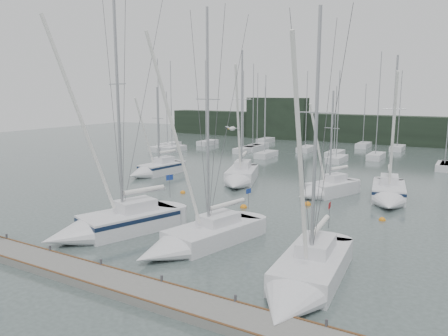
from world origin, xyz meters
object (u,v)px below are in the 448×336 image
object	(u,v)px
sailboat_mid_a	(153,170)
buoy_d	(382,220)
sailboat_near_right	(303,282)
buoy_a	(244,208)
sailboat_mid_b	(240,178)
sailboat_near_center	(190,241)
buoy_c	(183,193)
sailboat_mid_c	(323,190)
sailboat_mid_d	(389,195)
buoy_b	(307,205)
sailboat_near_left	(105,226)

from	to	relation	value
sailboat_mid_a	buoy_d	distance (m)	26.02
sailboat_mid_a	buoy_d	xyz separation A→B (m)	(25.52, -5.04, -0.59)
sailboat_near_right	buoy_a	bearing A→B (deg)	123.24
sailboat_mid_b	buoy_d	xyz separation A→B (m)	(14.98, -5.83, -0.64)
sailboat_near_center	sailboat_near_right	size ratio (longest dim) A/B	1.07
sailboat_near_right	buoy_d	world-z (taller)	sailboat_near_right
buoy_c	sailboat_mid_c	bearing A→B (deg)	24.45
sailboat_mid_b	sailboat_mid_d	distance (m)	14.39
buoy_b	buoy_c	distance (m)	11.56
sailboat_near_center	sailboat_mid_c	distance (m)	17.17
sailboat_mid_b	buoy_a	xyz separation A→B (m)	(4.60, -7.85, -0.64)
sailboat_mid_b	buoy_b	xyz separation A→B (m)	(8.76, -4.37, -0.64)
sailboat_mid_b	buoy_d	world-z (taller)	sailboat_mid_b
sailboat_mid_d	buoy_c	world-z (taller)	sailboat_mid_d
buoy_c	buoy_d	xyz separation A→B (m)	(17.65, 0.30, 0.00)
sailboat_mid_b	buoy_a	distance (m)	9.12
sailboat_near_left	sailboat_mid_b	size ratio (longest dim) A/B	1.16
sailboat_near_center	buoy_b	world-z (taller)	sailboat_near_center
sailboat_near_left	sailboat_mid_a	distance (m)	20.66
sailboat_mid_c	buoy_a	xyz separation A→B (m)	(-4.32, -6.99, -0.55)
sailboat_near_center	buoy_c	bearing A→B (deg)	140.95
sailboat_mid_d	buoy_d	xyz separation A→B (m)	(0.59, -5.75, -0.62)
buoy_b	buoy_d	bearing A→B (deg)	-13.13
sailboat_near_center	sailboat_mid_a	size ratio (longest dim) A/B	1.43
sailboat_near_center	sailboat_mid_b	bearing A→B (deg)	122.94
sailboat_mid_c	buoy_c	xyz separation A→B (m)	(-11.59, -5.27, -0.55)
sailboat_near_right	sailboat_mid_d	world-z (taller)	sailboat_near_right
sailboat_near_left	buoy_c	bearing A→B (deg)	121.42
buoy_a	sailboat_mid_a	bearing A→B (deg)	155.00
buoy_d	sailboat_mid_c	bearing A→B (deg)	140.66
sailboat_mid_a	sailboat_mid_b	distance (m)	10.57
sailboat_mid_b	sailboat_mid_a	bearing A→B (deg)	165.04
sailboat_near_left	buoy_b	distance (m)	16.63
sailboat_near_left	buoy_b	world-z (taller)	sailboat_near_left
sailboat_near_right	sailboat_mid_a	world-z (taller)	sailboat_near_right
sailboat_mid_b	sailboat_near_left	bearing A→B (deg)	-109.07
buoy_c	buoy_d	size ratio (longest dim) A/B	1.01
sailboat_mid_a	sailboat_mid_d	bearing A→B (deg)	8.22
sailboat_mid_a	sailboat_mid_d	world-z (taller)	sailboat_mid_d
sailboat_near_center	sailboat_mid_a	distance (m)	23.90
sailboat_near_center	buoy_a	distance (m)	10.11
sailboat_mid_d	sailboat_mid_b	bearing A→B (deg)	169.48
sailboat_mid_a	sailboat_mid_c	distance (m)	19.46
sailboat_near_left	sailboat_mid_c	xyz separation A→B (m)	(8.87, 17.67, -0.10)
sailboat_mid_d	buoy_c	xyz separation A→B (m)	(-17.06, -6.05, -0.62)
sailboat_near_left	sailboat_mid_d	distance (m)	23.37
sailboat_near_right	sailboat_mid_d	distance (m)	19.71
sailboat_near_center	sailboat_mid_c	world-z (taller)	sailboat_near_center
sailboat_mid_c	sailboat_mid_b	bearing A→B (deg)	-163.03
sailboat_near_left	sailboat_mid_d	world-z (taller)	sailboat_near_left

